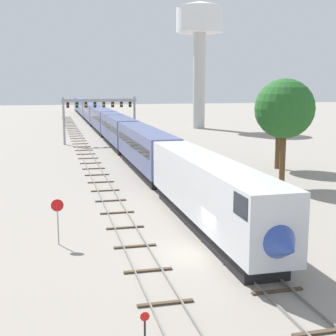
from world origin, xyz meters
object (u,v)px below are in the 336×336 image
(signal_gantry, at_px, (100,109))
(water_tower, at_px, (200,28))
(stop_sign, at_px, (58,215))
(switch_stand, at_px, (145,335))
(passenger_train, at_px, (102,119))
(trackside_tree_mid, at_px, (285,109))
(trackside_tree_left, at_px, (279,111))

(signal_gantry, xyz_separation_m, water_tower, (23.83, 22.40, 15.55))
(stop_sign, bearing_deg, signal_gantry, 81.25)
(signal_gantry, height_order, switch_stand, signal_gantry)
(passenger_train, xyz_separation_m, switch_stand, (-7.10, -81.62, -2.09))
(signal_gantry, bearing_deg, water_tower, 43.23)
(stop_sign, relative_size, trackside_tree_mid, 0.28)
(passenger_train, relative_size, switch_stand, 107.33)
(stop_sign, bearing_deg, trackside_tree_mid, 30.94)
(stop_sign, xyz_separation_m, trackside_tree_mid, (21.43, 12.84, 5.53))
(passenger_train, xyz_separation_m, water_tower, (21.58, 4.11, 18.63))
(signal_gantry, relative_size, trackside_tree_left, 1.27)
(water_tower, distance_m, trackside_tree_left, 53.42)
(signal_gantry, bearing_deg, stop_sign, -98.75)
(water_tower, bearing_deg, trackside_tree_left, -97.01)
(water_tower, distance_m, switch_stand, 92.74)
(stop_sign, relative_size, trackside_tree_left, 0.30)
(passenger_train, height_order, stop_sign, passenger_train)
(trackside_tree_left, xyz_separation_m, trackside_tree_mid, (-3.87, -8.91, 0.73))
(passenger_train, distance_m, trackside_tree_mid, 57.17)
(passenger_train, bearing_deg, trackside_tree_mid, -78.43)
(passenger_train, height_order, switch_stand, passenger_train)
(passenger_train, xyz_separation_m, stop_sign, (-10.00, -68.66, -0.74))
(water_tower, height_order, stop_sign, water_tower)
(switch_stand, bearing_deg, trackside_tree_left, 57.17)
(water_tower, height_order, trackside_tree_mid, water_tower)
(passenger_train, bearing_deg, trackside_tree_left, -71.93)
(trackside_tree_mid, bearing_deg, stop_sign, -149.06)
(water_tower, height_order, trackside_tree_left, water_tower)
(stop_sign, bearing_deg, switch_stand, -77.39)
(switch_stand, distance_m, stop_sign, 13.35)
(water_tower, relative_size, trackside_tree_mid, 2.61)
(signal_gantry, bearing_deg, switch_stand, -94.38)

